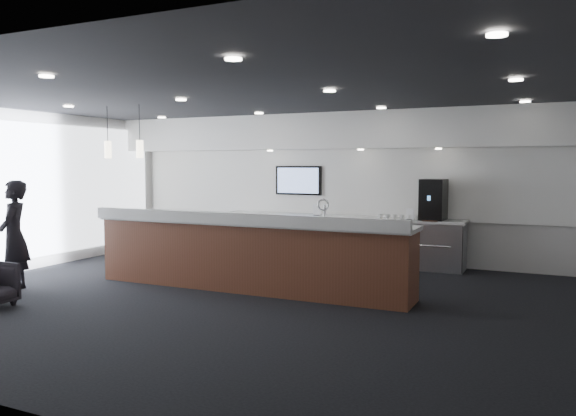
% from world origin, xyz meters
% --- Properties ---
extents(ground, '(10.00, 10.00, 0.00)m').
position_xyz_m(ground, '(0.00, 0.00, 0.00)').
color(ground, black).
rests_on(ground, ground).
extents(ceiling, '(10.00, 8.00, 0.02)m').
position_xyz_m(ceiling, '(0.00, 0.00, 3.00)').
color(ceiling, black).
rests_on(ceiling, back_wall).
extents(back_wall, '(10.00, 0.02, 3.00)m').
position_xyz_m(back_wall, '(0.00, 4.00, 1.50)').
color(back_wall, silver).
rests_on(back_wall, ground).
extents(left_wall, '(0.02, 8.00, 3.00)m').
position_xyz_m(left_wall, '(-5.00, 0.00, 1.50)').
color(left_wall, silver).
rests_on(left_wall, ground).
extents(soffit_bulkhead, '(10.00, 0.90, 0.70)m').
position_xyz_m(soffit_bulkhead, '(0.00, 3.55, 2.65)').
color(soffit_bulkhead, white).
rests_on(soffit_bulkhead, back_wall).
extents(alcove_panel, '(9.80, 0.06, 1.40)m').
position_xyz_m(alcove_panel, '(0.00, 3.97, 1.60)').
color(alcove_panel, white).
rests_on(alcove_panel, back_wall).
extents(window_blinds_wall, '(0.04, 7.36, 2.55)m').
position_xyz_m(window_blinds_wall, '(-4.96, 0.00, 1.50)').
color(window_blinds_wall, silver).
rests_on(window_blinds_wall, left_wall).
extents(back_credenza, '(5.06, 0.66, 0.95)m').
position_xyz_m(back_credenza, '(-0.00, 3.64, 0.48)').
color(back_credenza, '#92959A').
rests_on(back_credenza, ground).
extents(wall_tv, '(1.05, 0.08, 0.62)m').
position_xyz_m(wall_tv, '(-1.00, 3.91, 1.65)').
color(wall_tv, black).
rests_on(wall_tv, back_wall).
extents(pendant_left, '(0.12, 0.12, 0.30)m').
position_xyz_m(pendant_left, '(-2.40, 0.80, 2.25)').
color(pendant_left, beige).
rests_on(pendant_left, ceiling).
extents(pendant_right, '(0.12, 0.12, 0.30)m').
position_xyz_m(pendant_right, '(-3.10, 0.80, 2.25)').
color(pendant_right, beige).
rests_on(pendant_right, ceiling).
extents(ceiling_can_lights, '(7.00, 5.00, 0.02)m').
position_xyz_m(ceiling_can_lights, '(0.00, 0.00, 2.97)').
color(ceiling_can_lights, white).
rests_on(ceiling_can_lights, ceiling).
extents(service_counter, '(5.36, 0.92, 1.49)m').
position_xyz_m(service_counter, '(-0.42, 0.66, 0.57)').
color(service_counter, brown).
rests_on(service_counter, ground).
extents(coffee_machine, '(0.47, 0.59, 0.77)m').
position_xyz_m(coffee_machine, '(1.91, 3.62, 1.33)').
color(coffee_machine, black).
rests_on(coffee_machine, back_credenza).
extents(info_sign_left, '(0.17, 0.04, 0.23)m').
position_xyz_m(info_sign_left, '(-0.43, 3.54, 1.06)').
color(info_sign_left, white).
rests_on(info_sign_left, back_credenza).
extents(info_sign_right, '(0.16, 0.06, 0.21)m').
position_xyz_m(info_sign_right, '(1.51, 3.50, 1.05)').
color(info_sign_right, white).
rests_on(info_sign_right, back_credenza).
extents(lounge_guest, '(0.71, 0.76, 1.75)m').
position_xyz_m(lounge_guest, '(-3.70, -0.99, 0.87)').
color(lounge_guest, black).
rests_on(lounge_guest, ground).
extents(cup_0, '(0.10, 0.10, 0.09)m').
position_xyz_m(cup_0, '(1.90, 3.52, 1.00)').
color(cup_0, white).
rests_on(cup_0, back_credenza).
extents(cup_1, '(0.14, 0.14, 0.09)m').
position_xyz_m(cup_1, '(1.76, 3.52, 1.00)').
color(cup_1, white).
rests_on(cup_1, back_credenza).
extents(cup_2, '(0.12, 0.12, 0.09)m').
position_xyz_m(cup_2, '(1.62, 3.52, 1.00)').
color(cup_2, white).
rests_on(cup_2, back_credenza).
extents(cup_3, '(0.13, 0.13, 0.09)m').
position_xyz_m(cup_3, '(1.48, 3.52, 1.00)').
color(cup_3, white).
rests_on(cup_3, back_credenza).
extents(cup_4, '(0.13, 0.13, 0.09)m').
position_xyz_m(cup_4, '(1.34, 3.52, 1.00)').
color(cup_4, white).
rests_on(cup_4, back_credenza).
extents(cup_5, '(0.11, 0.11, 0.09)m').
position_xyz_m(cup_5, '(1.20, 3.52, 1.00)').
color(cup_5, white).
rests_on(cup_5, back_credenza).
extents(cup_6, '(0.14, 0.14, 0.09)m').
position_xyz_m(cup_6, '(1.06, 3.52, 1.00)').
color(cup_6, white).
rests_on(cup_6, back_credenza).
extents(cup_7, '(0.11, 0.11, 0.09)m').
position_xyz_m(cup_7, '(0.92, 3.52, 1.00)').
color(cup_7, white).
rests_on(cup_7, back_credenza).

